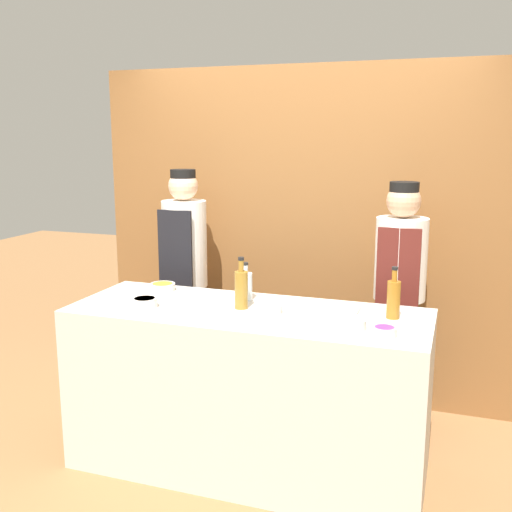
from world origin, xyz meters
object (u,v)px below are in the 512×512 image
at_px(sauce_bowl_yellow, 163,287).
at_px(chef_left, 185,275).
at_px(bottle_amber, 394,298).
at_px(sauce_bowl_purple, 384,331).
at_px(chef_right, 399,297).
at_px(sauce_bowl_orange, 145,302).
at_px(bottle_vinegar, 241,288).
at_px(bottle_clear, 245,285).
at_px(sauce_bowl_green, 268,308).
at_px(cutting_board, 328,310).
at_px(sauce_bowl_brown, 350,323).

distance_m(sauce_bowl_yellow, chef_left, 0.55).
bearing_deg(bottle_amber, sauce_bowl_purple, -90.94).
bearing_deg(chef_right, sauce_bowl_orange, -145.67).
xyz_separation_m(bottle_vinegar, bottle_clear, (-0.04, 0.18, -0.03)).
relative_size(sauce_bowl_yellow, chef_right, 0.10).
bearing_deg(sauce_bowl_green, sauce_bowl_purple, -16.30).
bearing_deg(cutting_board, sauce_bowl_yellow, 174.00).
height_order(sauce_bowl_purple, sauce_bowl_orange, sauce_bowl_orange).
relative_size(sauce_bowl_yellow, bottle_vinegar, 0.53).
relative_size(chef_left, chef_right, 1.03).
height_order(sauce_bowl_brown, bottle_vinegar, bottle_vinegar).
bearing_deg(chef_right, chef_left, -179.99).
height_order(cutting_board, bottle_clear, bottle_clear).
bearing_deg(chef_left, sauce_bowl_brown, -34.00).
bearing_deg(sauce_bowl_purple, sauce_bowl_yellow, 163.12).
height_order(sauce_bowl_purple, bottle_amber, bottle_amber).
height_order(sauce_bowl_orange, cutting_board, sauce_bowl_orange).
bearing_deg(bottle_amber, sauce_bowl_green, -169.55).
distance_m(sauce_bowl_green, sauce_bowl_orange, 0.71).
bearing_deg(chef_right, sauce_bowl_brown, -99.32).
distance_m(cutting_board, bottle_vinegar, 0.50).
relative_size(sauce_bowl_green, sauce_bowl_purple, 1.30).
height_order(sauce_bowl_purple, sauce_bowl_brown, sauce_bowl_brown).
height_order(cutting_board, bottle_vinegar, bottle_vinegar).
height_order(sauce_bowl_yellow, sauce_bowl_orange, sauce_bowl_orange).
xyz_separation_m(sauce_bowl_green, sauce_bowl_yellow, (-0.78, 0.24, -0.00)).
height_order(sauce_bowl_orange, bottle_clear, bottle_clear).
bearing_deg(cutting_board, sauce_bowl_orange, -166.02).
distance_m(sauce_bowl_orange, chef_right, 1.61).
bearing_deg(sauce_bowl_purple, cutting_board, 137.29).
bearing_deg(sauce_bowl_brown, sauce_bowl_yellow, 163.35).
distance_m(sauce_bowl_yellow, chef_right, 1.51).
xyz_separation_m(sauce_bowl_yellow, sauce_bowl_purple, (1.43, -0.43, 0.00)).
distance_m(cutting_board, bottle_amber, 0.37).
xyz_separation_m(sauce_bowl_yellow, bottle_vinegar, (0.61, -0.21, 0.09)).
bearing_deg(sauce_bowl_yellow, cutting_board, -6.00).
bearing_deg(bottle_clear, sauce_bowl_green, -44.86).
height_order(sauce_bowl_purple, cutting_board, sauce_bowl_purple).
bearing_deg(bottle_vinegar, bottle_clear, 103.28).
distance_m(bottle_vinegar, chef_left, 1.04).
distance_m(sauce_bowl_purple, sauce_bowl_orange, 1.36).
xyz_separation_m(sauce_bowl_green, sauce_bowl_orange, (-0.70, -0.12, 0.00)).
bearing_deg(bottle_vinegar, bottle_amber, 6.10).
height_order(bottle_amber, chef_left, chef_left).
bearing_deg(bottle_vinegar, cutting_board, 11.31).
xyz_separation_m(sauce_bowl_brown, bottle_clear, (-0.69, 0.34, 0.06)).
relative_size(sauce_bowl_brown, cutting_board, 0.48).
bearing_deg(sauce_bowl_purple, chef_left, 147.57).
xyz_separation_m(sauce_bowl_green, chef_left, (-0.88, 0.78, -0.06)).
xyz_separation_m(sauce_bowl_purple, chef_left, (-1.54, 0.98, -0.06)).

